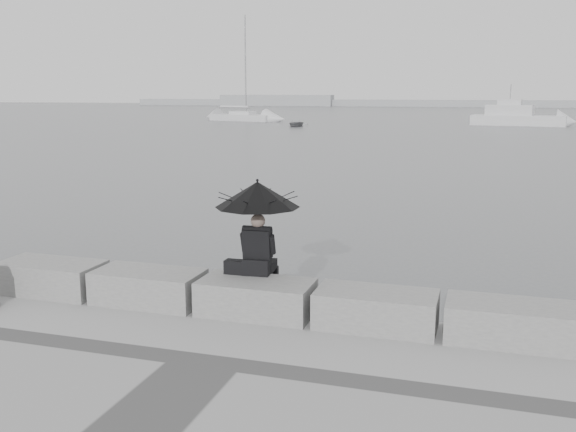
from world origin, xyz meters
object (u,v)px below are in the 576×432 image
(seated_person, at_px, (257,205))
(dinghy, at_px, (296,124))
(motor_cruiser, at_px, (518,117))
(sailboat_left, at_px, (243,117))

(seated_person, relative_size, dinghy, 0.42)
(motor_cruiser, xyz_separation_m, dinghy, (-22.57, -8.70, -0.61))
(motor_cruiser, bearing_deg, sailboat_left, -173.32)
(seated_person, relative_size, motor_cruiser, 0.14)
(seated_person, bearing_deg, dinghy, 100.73)
(sailboat_left, relative_size, motor_cruiser, 1.28)
(seated_person, bearing_deg, sailboat_left, 106.13)
(seated_person, xyz_separation_m, sailboat_left, (-26.47, 67.59, -1.51))
(sailboat_left, xyz_separation_m, motor_cruiser, (32.65, -1.68, 0.38))
(seated_person, distance_m, sailboat_left, 72.60)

